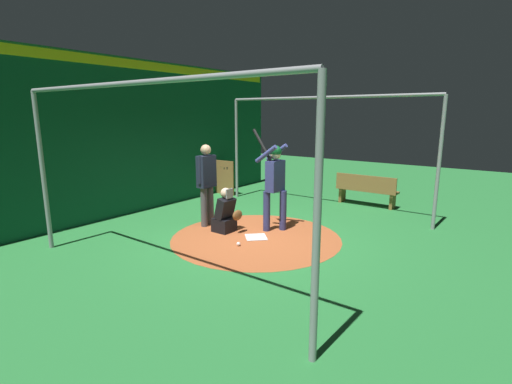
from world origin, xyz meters
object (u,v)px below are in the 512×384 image
(bench, at_px, (366,190))
(catcher, at_px, (226,215))
(batter, at_px, (275,179))
(baseball_0, at_px, (238,244))
(home_plate, at_px, (256,237))
(umpire, at_px, (207,180))
(bat_rack, at_px, (220,178))

(bench, bearing_deg, catcher, -110.96)
(batter, relative_size, baseball_0, 29.22)
(home_plate, relative_size, umpire, 0.23)
(batter, height_order, bench, batter)
(umpire, relative_size, bench, 1.10)
(catcher, bearing_deg, umpire, 170.50)
(umpire, height_order, bat_rack, umpire)
(catcher, distance_m, umpire, 0.92)
(home_plate, xyz_separation_m, catcher, (-0.75, -0.06, 0.36))
(umpire, xyz_separation_m, bench, (2.18, 3.93, -0.59))
(umpire, relative_size, baseball_0, 24.58)
(home_plate, distance_m, bench, 4.07)
(home_plate, bearing_deg, umpire, 178.24)
(bench, bearing_deg, bat_rack, -164.77)
(batter, xyz_separation_m, umpire, (-1.41, -0.59, -0.09))
(home_plate, height_order, bat_rack, bat_rack)
(home_plate, bearing_deg, baseball_0, -87.47)
(baseball_0, bearing_deg, umpire, 155.66)
(bat_rack, xyz_separation_m, baseball_0, (3.53, -3.40, -0.45))
(batter, height_order, bat_rack, batter)
(catcher, xyz_separation_m, bat_rack, (-2.75, 2.87, 0.11))
(catcher, relative_size, bat_rack, 0.81)
(catcher, xyz_separation_m, umpire, (-0.64, 0.11, 0.65))
(bench, bearing_deg, batter, -103.08)
(baseball_0, bearing_deg, bench, 80.47)
(home_plate, xyz_separation_m, umpire, (-1.39, 0.04, 1.02))
(bench, bearing_deg, umpire, -119.06)
(batter, relative_size, bench, 1.31)
(catcher, height_order, bat_rack, bat_rack)
(bat_rack, relative_size, bench, 0.71)
(batter, bearing_deg, bench, 76.92)
(home_plate, relative_size, baseball_0, 5.68)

